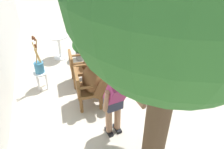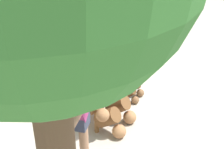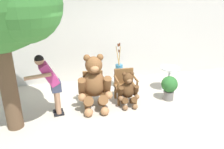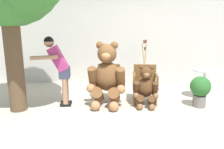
% 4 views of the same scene
% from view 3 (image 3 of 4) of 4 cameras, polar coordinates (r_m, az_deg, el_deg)
% --- Properties ---
extents(ground_plane, '(60.00, 60.00, 0.00)m').
position_cam_3_polar(ground_plane, '(5.39, 0.97, -10.58)').
color(ground_plane, '#B2A899').
extents(back_wall, '(10.00, 0.16, 2.80)m').
position_cam_3_polar(back_wall, '(7.07, -3.60, 9.56)').
color(back_wall, beige).
rests_on(back_wall, ground).
extents(wooden_chair_left, '(0.58, 0.55, 0.86)m').
position_cam_3_polar(wooden_chair_left, '(5.71, -4.83, -3.41)').
color(wooden_chair_left, brown).
rests_on(wooden_chair_left, ground).
extents(wooden_chair_right, '(0.57, 0.53, 0.86)m').
position_cam_3_polar(wooden_chair_right, '(5.87, 3.44, -2.64)').
color(wooden_chair_right, brown).
rests_on(wooden_chair_right, ground).
extents(teddy_bear_large, '(0.85, 0.81, 1.42)m').
position_cam_3_polar(teddy_bear_large, '(5.38, -4.59, -2.31)').
color(teddy_bear_large, brown).
rests_on(teddy_bear_large, ground).
extents(teddy_bear_small, '(0.55, 0.52, 0.92)m').
position_cam_3_polar(teddy_bear_small, '(5.62, 4.22, -3.93)').
color(teddy_bear_small, '#4C3019').
rests_on(teddy_bear_small, ground).
extents(person_visitor, '(0.76, 0.56, 1.53)m').
position_cam_3_polar(person_visitor, '(5.19, -15.85, -1.44)').
color(person_visitor, black).
rests_on(person_visitor, ground).
extents(white_stool, '(0.34, 0.34, 0.46)m').
position_cam_3_polar(white_stool, '(6.74, 1.83, -0.32)').
color(white_stool, silver).
rests_on(white_stool, ground).
extents(brush_bucket, '(0.22, 0.22, 0.93)m').
position_cam_3_polar(brush_bucket, '(6.63, 1.85, 1.94)').
color(brush_bucket, teal).
rests_on(brush_bucket, white_stool).
extents(round_side_table, '(0.56, 0.56, 0.72)m').
position_cam_3_polar(round_side_table, '(6.68, 14.70, -0.40)').
color(round_side_table, silver).
rests_on(round_side_table, ground).
extents(potted_plant, '(0.44, 0.44, 0.68)m').
position_cam_3_polar(potted_plant, '(6.12, 14.72, -2.99)').
color(potted_plant, slate).
rests_on(potted_plant, ground).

